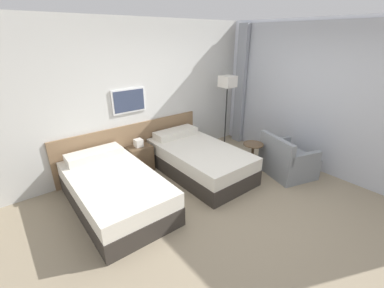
{
  "coord_description": "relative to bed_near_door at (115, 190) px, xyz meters",
  "views": [
    {
      "loc": [
        -2.55,
        -2.1,
        2.41
      ],
      "look_at": [
        -0.01,
        1.1,
        0.67
      ],
      "focal_mm": 24.0,
      "sensor_mm": 36.0,
      "label": 1
    }
  ],
  "objects": [
    {
      "name": "ground_plane",
      "position": [
        1.43,
        -1.17,
        -0.27
      ],
      "size": [
        16.0,
        16.0,
        0.0
      ],
      "primitive_type": "plane",
      "color": "gray"
    },
    {
      "name": "side_table",
      "position": [
        2.48,
        -0.57,
        0.11
      ],
      "size": [
        0.37,
        0.37,
        0.56
      ],
      "color": "brown",
      "rests_on": "ground_plane"
    },
    {
      "name": "armchair",
      "position": [
        2.89,
        -1.05,
        -0.01
      ],
      "size": [
        0.95,
        1.01,
        0.77
      ],
      "rotation": [
        0.0,
        0.0,
        1.28
      ],
      "color": "gray",
      "rests_on": "ground_plane"
    },
    {
      "name": "wall_window",
      "position": [
        3.54,
        -1.22,
        1.07
      ],
      "size": [
        0.21,
        4.69,
        2.7
      ],
      "color": "white",
      "rests_on": "ground_plane"
    },
    {
      "name": "bed_near_window",
      "position": [
        1.64,
        0.0,
        0.0
      ],
      "size": [
        1.11,
        1.99,
        0.65
      ],
      "color": "#332D28",
      "rests_on": "ground_plane"
    },
    {
      "name": "bed_near_door",
      "position": [
        0.0,
        0.0,
        0.0
      ],
      "size": [
        1.11,
        1.99,
        0.65
      ],
      "color": "#332D28",
      "rests_on": "ground_plane"
    },
    {
      "name": "floor_lamp",
      "position": [
        2.8,
        0.48,
        1.15
      ],
      "size": [
        0.29,
        0.29,
        1.64
      ],
      "color": "black",
      "rests_on": "ground_plane"
    },
    {
      "name": "nightstand",
      "position": [
        0.82,
        0.76,
        -0.01
      ],
      "size": [
        0.44,
        0.35,
        0.64
      ],
      "color": "brown",
      "rests_on": "ground_plane"
    },
    {
      "name": "wall_headboard",
      "position": [
        1.39,
        1.04,
        1.03
      ],
      "size": [
        10.0,
        0.1,
        2.7
      ],
      "color": "silver",
      "rests_on": "ground_plane"
    }
  ]
}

